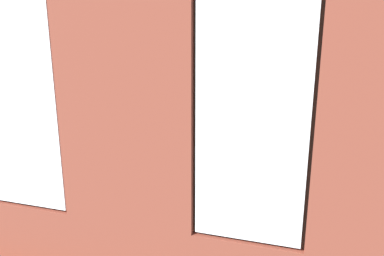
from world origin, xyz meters
name	(u,v)px	position (x,y,z in m)	size (l,w,h in m)	color
ground_plane	(198,196)	(0.00, 0.00, -0.05)	(6.48, 5.42, 0.10)	brown
brick_wall_with_windows	(126,137)	(0.00, 2.33, 1.56)	(5.88, 0.30, 3.23)	brown
white_wall_right	(27,86)	(2.89, 0.20, 1.61)	(0.10, 4.42, 3.23)	silver
couch_by_window	(148,224)	(0.11, 1.68, 0.33)	(1.83, 0.87, 0.80)	black
couch_left	(358,217)	(-2.24, 0.79, 0.33)	(1.00, 2.14, 0.80)	black
coffee_table	(206,170)	(-0.10, -0.10, 0.35)	(1.39, 0.85, 0.40)	#A87547
cup_ceramic	(178,164)	(0.31, 0.02, 0.45)	(0.08, 0.08, 0.10)	silver
table_plant_small	(210,165)	(-0.21, 0.02, 0.49)	(0.11, 0.11, 0.17)	gray
remote_silver	(232,166)	(-0.49, -0.25, 0.41)	(0.05, 0.17, 0.02)	#B2B2B7
remote_gray	(197,163)	(0.07, -0.21, 0.41)	(0.05, 0.17, 0.02)	#59595B
media_console	(49,166)	(2.59, 0.24, 0.25)	(1.21, 0.42, 0.50)	black
tv_flatscreen	(46,131)	(2.59, 0.24, 0.87)	(1.06, 0.20, 0.73)	black
potted_plant_foreground_right	(117,127)	(2.29, -1.66, 0.48)	(0.68, 0.69, 1.33)	beige
potted_plant_beside_window_right	(23,195)	(1.75, 1.78, 0.50)	(0.50, 0.50, 0.77)	gray
potted_plant_corner_near_left	(354,130)	(-2.39, -1.71, 0.78)	(0.87, 0.82, 1.39)	beige
potted_plant_between_couches	(270,201)	(-1.26, 1.63, 0.78)	(0.88, 0.94, 1.31)	beige
potted_plant_mid_room_small	(277,165)	(-1.18, -0.46, 0.43)	(0.35, 0.35, 0.63)	brown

